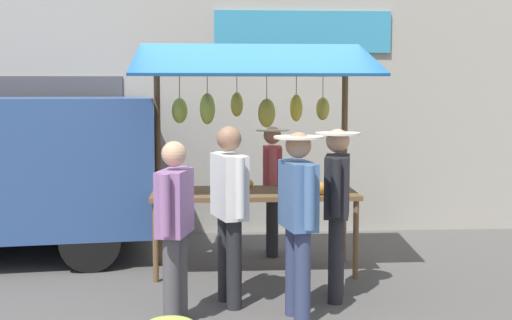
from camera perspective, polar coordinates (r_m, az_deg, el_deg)
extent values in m
plane|color=#514F4C|center=(7.84, -0.15, -8.90)|extent=(40.00, 40.00, 0.00)
cube|color=#9E998E|center=(9.78, -0.99, 4.11)|extent=(9.00, 0.25, 3.40)
cube|color=teal|center=(9.74, 3.81, 10.27)|extent=(2.40, 0.06, 0.56)
cube|color=#47474C|center=(9.90, -16.06, 0.42)|extent=(1.90, 0.04, 2.10)
cube|color=brown|center=(7.67, -0.15, -2.71)|extent=(2.20, 0.90, 0.05)
cylinder|color=brown|center=(7.37, -8.10, -6.60)|extent=(0.06, 0.06, 0.83)
cylinder|color=brown|center=(7.51, 8.04, -6.37)|extent=(0.06, 0.06, 0.83)
cylinder|color=brown|center=(8.13, -7.70, -5.42)|extent=(0.06, 0.06, 0.83)
cylinder|color=brown|center=(8.25, 6.93, -5.24)|extent=(0.06, 0.06, 0.83)
cylinder|color=brown|center=(8.03, -7.91, -0.08)|extent=(0.07, 0.07, 2.35)
cylinder|color=brown|center=(8.16, 7.12, 0.02)|extent=(0.07, 0.07, 2.35)
cylinder|color=brown|center=(7.98, -0.34, 6.95)|extent=(2.12, 0.06, 0.06)
cube|color=#19518C|center=(7.44, -0.08, 8.19)|extent=(2.50, 1.46, 0.39)
cylinder|color=brown|center=(8.06, 5.42, 5.99)|extent=(0.01, 0.01, 0.26)
ellipsoid|color=gold|center=(8.07, 5.40, 4.14)|extent=(0.18, 0.21, 0.26)
cylinder|color=brown|center=(8.01, 3.27, 6.12)|extent=(0.01, 0.01, 0.23)
ellipsoid|color=yellow|center=(8.01, 3.26, 4.21)|extent=(0.21, 0.20, 0.31)
cylinder|color=brown|center=(7.93, 0.87, 5.97)|extent=(0.01, 0.01, 0.27)
ellipsoid|color=gold|center=(7.94, 0.87, 3.81)|extent=(0.24, 0.22, 0.32)
cylinder|color=brown|center=(7.98, -1.56, 6.23)|extent=(0.01, 0.01, 0.20)
ellipsoid|color=gold|center=(7.98, -1.55, 4.50)|extent=(0.17, 0.20, 0.28)
cylinder|color=brown|center=(7.91, -3.95, 6.19)|extent=(0.01, 0.01, 0.21)
ellipsoid|color=#B2CC4C|center=(7.92, -3.94, 4.16)|extent=(0.19, 0.23, 0.35)
cylinder|color=brown|center=(7.93, -6.19, 5.97)|extent=(0.01, 0.01, 0.27)
ellipsoid|color=#B2CC4C|center=(7.93, -6.17, 3.98)|extent=(0.23, 0.26, 0.28)
ellipsoid|color=orange|center=(7.41, 4.97, -2.29)|extent=(0.25, 0.20, 0.14)
sphere|color=#729E4C|center=(8.03, 4.41, -1.44)|extent=(0.20, 0.20, 0.20)
ellipsoid|color=gold|center=(7.91, -0.85, -1.90)|extent=(0.19, 0.14, 0.10)
cylinder|color=#232328|center=(8.63, 1.29, -4.94)|extent=(0.14, 0.14, 0.76)
cylinder|color=#232328|center=(8.38, 1.33, -5.27)|extent=(0.14, 0.14, 0.76)
cube|color=#BF4C51|center=(8.41, 1.32, -0.74)|extent=(0.25, 0.47, 0.54)
cylinder|color=#BF4C51|center=(8.69, 1.27, -0.38)|extent=(0.09, 0.09, 0.50)
cylinder|color=#BF4C51|center=(8.12, 1.37, -0.83)|extent=(0.09, 0.09, 0.50)
sphere|color=#A87A5B|center=(8.37, 1.32, 2.01)|extent=(0.21, 0.21, 0.21)
cylinder|color=beige|center=(8.37, 1.33, 2.44)|extent=(0.40, 0.40, 0.02)
cylinder|color=#232328|center=(6.64, 6.44, -8.09)|extent=(0.14, 0.14, 0.80)
cylinder|color=#232328|center=(6.90, 6.53, -7.57)|extent=(0.14, 0.14, 0.80)
cube|color=black|center=(6.64, 6.56, -2.09)|extent=(0.32, 0.52, 0.57)
cylinder|color=black|center=(6.34, 6.45, -2.26)|extent=(0.09, 0.09, 0.52)
cylinder|color=black|center=(6.94, 6.66, -1.56)|extent=(0.09, 0.09, 0.52)
sphere|color=tan|center=(6.60, 6.60, 1.56)|extent=(0.22, 0.22, 0.22)
cylinder|color=beige|center=(6.59, 6.60, 2.13)|extent=(0.42, 0.42, 0.02)
cylinder|color=#232328|center=(6.44, -1.78, -8.43)|extent=(0.14, 0.14, 0.82)
cylinder|color=#232328|center=(6.69, -2.50, -7.88)|extent=(0.14, 0.14, 0.82)
cube|color=silver|center=(6.43, -2.17, -2.11)|extent=(0.35, 0.53, 0.58)
cylinder|color=silver|center=(6.14, -1.31, -2.26)|extent=(0.09, 0.09, 0.53)
cylinder|color=silver|center=(6.72, -2.96, -1.57)|extent=(0.09, 0.09, 0.53)
sphere|color=#8C664C|center=(6.38, -2.19, 1.73)|extent=(0.22, 0.22, 0.22)
cylinder|color=navy|center=(6.03, 3.75, -9.48)|extent=(0.14, 0.14, 0.80)
cylinder|color=navy|center=(6.28, 3.01, -8.86)|extent=(0.14, 0.14, 0.80)
cube|color=#476B9E|center=(6.02, 3.41, -2.84)|extent=(0.30, 0.52, 0.57)
cylinder|color=#476B9E|center=(5.73, 4.31, -3.05)|extent=(0.09, 0.09, 0.52)
cylinder|color=#476B9E|center=(6.30, 2.60, -2.23)|extent=(0.09, 0.09, 0.52)
sphere|color=#A87A5B|center=(5.97, 3.44, 1.20)|extent=(0.22, 0.22, 0.22)
cylinder|color=beige|center=(5.96, 3.44, 1.84)|extent=(0.42, 0.42, 0.02)
cylinder|color=#4C4C51|center=(5.99, -6.84, -9.81)|extent=(0.14, 0.14, 0.77)
cylinder|color=#4C4C51|center=(6.22, -6.19, -9.19)|extent=(0.14, 0.14, 0.77)
cube|color=#93669E|center=(5.96, -6.58, -3.40)|extent=(0.32, 0.50, 0.54)
cylinder|color=#93669E|center=(5.68, -7.38, -3.65)|extent=(0.09, 0.09, 0.50)
cylinder|color=#93669E|center=(6.24, -5.86, -2.78)|extent=(0.09, 0.09, 0.50)
sphere|color=tan|center=(5.91, -6.63, 0.50)|extent=(0.21, 0.21, 0.21)
cylinder|color=black|center=(7.95, -13.23, -6.41)|extent=(0.68, 0.26, 0.66)
cylinder|color=black|center=(9.58, -12.92, -4.32)|extent=(0.68, 0.26, 0.66)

